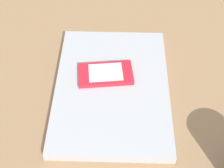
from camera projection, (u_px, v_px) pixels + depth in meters
The scene contains 3 objects.
desk_surface at pixel (101, 90), 67.41cm from camera, with size 120.00×80.00×3.00cm, color #9E7751.
laptop_closed at pixel (112, 87), 64.76cm from camera, with size 31.92×22.60×1.80cm, color #B7BABC.
cell_phone_on_laptop at pixel (106, 74), 65.32cm from camera, with size 8.66×12.16×1.01cm.
Camera 1 is at (-41.56, -8.89, 53.89)cm, focal length 51.44 mm.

